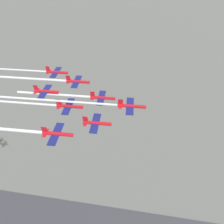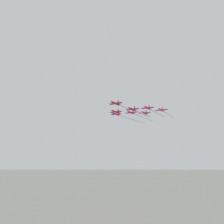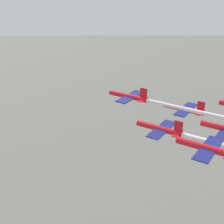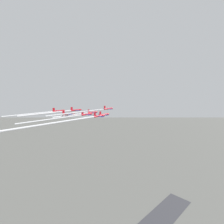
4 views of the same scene
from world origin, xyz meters
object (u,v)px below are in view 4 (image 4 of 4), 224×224
(jet_0, at_px, (108,109))
(jet_3, at_px, (76,110))
(jet_7, at_px, (68,114))
(jet_4, at_px, (86,114))
(jet_1, at_px, (92,112))
(jet_6, at_px, (58,111))
(jet_2, at_px, (104,114))
(jet_5, at_px, (99,116))

(jet_0, bearing_deg, jet_3, -120.47)
(jet_3, distance_m, jet_7, 12.52)
(jet_0, bearing_deg, jet_4, -90.00)
(jet_4, bearing_deg, jet_0, 90.00)
(jet_1, height_order, jet_3, jet_3)
(jet_1, height_order, jet_6, jet_6)
(jet_2, height_order, jet_6, jet_6)
(jet_0, height_order, jet_5, jet_0)
(jet_4, distance_m, jet_7, 12.52)
(jet_1, height_order, jet_4, jet_4)
(jet_2, xyz_separation_m, jet_4, (5.06, -11.41, 0.64))
(jet_4, xyz_separation_m, jet_7, (5.06, -11.41, 0.95))
(jet_7, bearing_deg, jet_4, 59.53)
(jet_5, bearing_deg, jet_3, -180.00)
(jet_1, relative_size, jet_5, 1.00)
(jet_0, height_order, jet_1, jet_0)
(jet_2, bearing_deg, jet_6, -139.64)
(jet_2, distance_m, jet_4, 12.50)
(jet_0, relative_size, jet_3, 1.00)
(jet_2, distance_m, jet_7, 25.02)
(jet_0, relative_size, jet_5, 1.00)
(jet_0, relative_size, jet_2, 1.00)
(jet_6, xyz_separation_m, jet_7, (7.37, 10.29, -0.80))
(jet_6, bearing_deg, jet_5, 18.78)
(jet_7, bearing_deg, jet_5, 29.54)
(jet_1, bearing_deg, jet_7, -90.00)
(jet_1, relative_size, jet_4, 1.00)
(jet_1, distance_m, jet_5, 21.83)
(jet_5, distance_m, jet_6, 33.47)
(jet_1, relative_size, jet_6, 1.00)
(jet_4, bearing_deg, jet_5, -0.00)
(jet_7, bearing_deg, jet_2, 59.53)
(jet_3, distance_m, jet_5, 25.38)
(jet_3, xyz_separation_m, jet_7, (12.43, -1.12, -0.99))
(jet_3, xyz_separation_m, jet_4, (7.37, 10.29, -1.94))
(jet_5, bearing_deg, jet_1, 150.46)
(jet_3, relative_size, jet_7, 1.00)
(jet_5, distance_m, jet_7, 21.84)
(jet_0, xyz_separation_m, jet_1, (5.06, -11.41, -2.45))
(jet_0, xyz_separation_m, jet_5, (24.87, -2.24, -1.97))
(jet_5, xyz_separation_m, jet_6, (-9.68, -32.00, 1.56))
(jet_5, bearing_deg, jet_2, 120.47)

